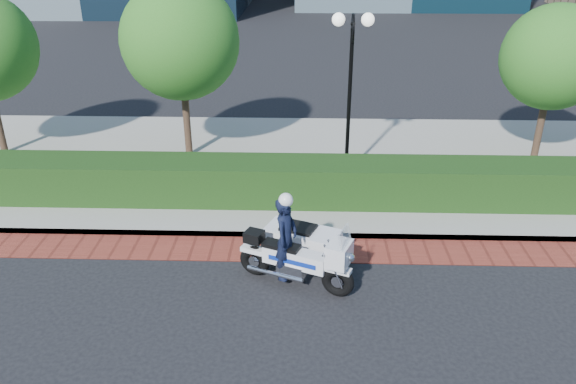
{
  "coord_description": "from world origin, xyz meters",
  "views": [
    {
      "loc": [
        -0.14,
        -8.73,
        6.28
      ],
      "look_at": [
        -0.47,
        2.27,
        1.0
      ],
      "focal_mm": 35.0,
      "sensor_mm": 36.0,
      "label": 1
    }
  ],
  "objects_px": {
    "tree_c": "(554,58)",
    "tree_b": "(180,41)",
    "lamppost": "(351,71)",
    "police_motorcycle": "(297,246)"
  },
  "relations": [
    {
      "from": "tree_c",
      "to": "police_motorcycle",
      "type": "bearing_deg",
      "value": -138.74
    },
    {
      "from": "lamppost",
      "to": "tree_c",
      "type": "xyz_separation_m",
      "value": [
        5.5,
        1.3,
        0.09
      ]
    },
    {
      "from": "tree_c",
      "to": "police_motorcycle",
      "type": "xyz_separation_m",
      "value": [
        -6.74,
        -5.91,
        -2.39
      ]
    },
    {
      "from": "lamppost",
      "to": "tree_b",
      "type": "distance_m",
      "value": 4.71
    },
    {
      "from": "lamppost",
      "to": "tree_c",
      "type": "bearing_deg",
      "value": 13.3
    },
    {
      "from": "lamppost",
      "to": "tree_b",
      "type": "bearing_deg",
      "value": 163.89
    },
    {
      "from": "tree_b",
      "to": "tree_c",
      "type": "height_order",
      "value": "tree_b"
    },
    {
      "from": "tree_b",
      "to": "police_motorcycle",
      "type": "bearing_deg",
      "value": -61.12
    },
    {
      "from": "tree_c",
      "to": "tree_b",
      "type": "bearing_deg",
      "value": 180.0
    },
    {
      "from": "tree_b",
      "to": "tree_c",
      "type": "distance_m",
      "value": 10.01
    }
  ]
}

